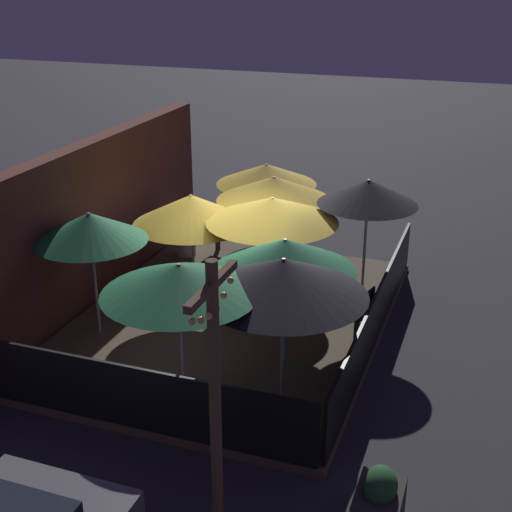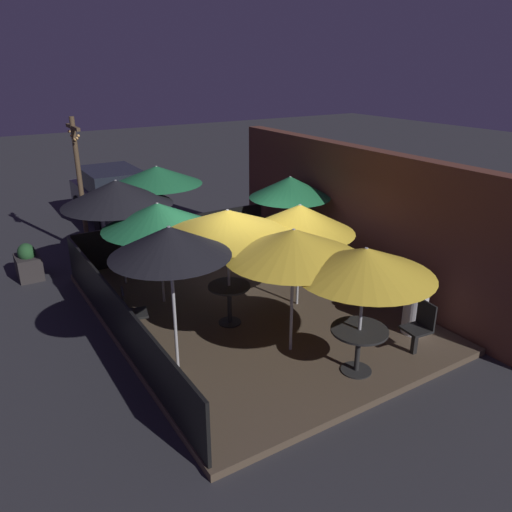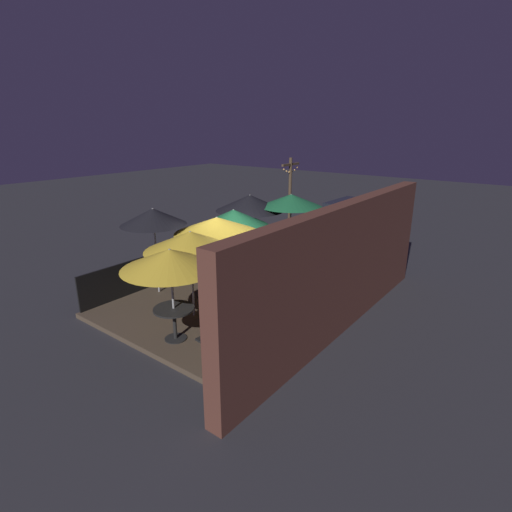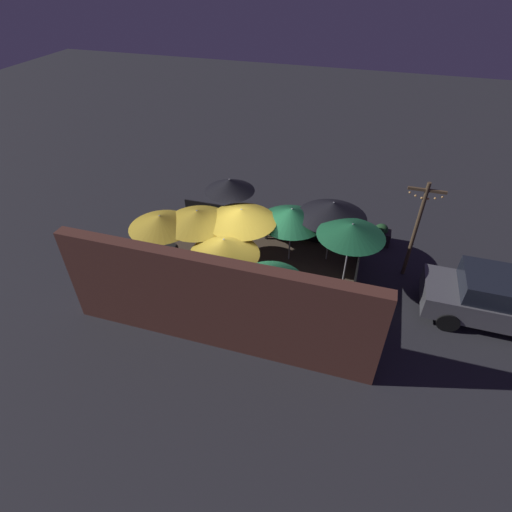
{
  "view_description": "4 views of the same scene",
  "coord_description": "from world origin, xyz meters",
  "px_view_note": "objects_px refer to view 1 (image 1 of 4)",
  "views": [
    {
      "loc": [
        -10.48,
        -4.19,
        5.96
      ],
      "look_at": [
        0.35,
        -0.34,
        1.21
      ],
      "focal_mm": 50.0,
      "sensor_mm": 36.0,
      "label": 1
    },
    {
      "loc": [
        7.61,
        -4.55,
        4.65
      ],
      "look_at": [
        0.36,
        -0.02,
        1.32
      ],
      "focal_mm": 35.0,
      "sensor_mm": 36.0,
      "label": 2
    },
    {
      "loc": [
        7.89,
        6.44,
        4.57
      ],
      "look_at": [
        -0.87,
        -0.28,
        0.97
      ],
      "focal_mm": 28.0,
      "sensor_mm": 36.0,
      "label": 3
    },
    {
      "loc": [
        -3.19,
        9.61,
        8.91
      ],
      "look_at": [
        -0.3,
        0.06,
        1.09
      ],
      "focal_mm": 28.0,
      "sensor_mm": 36.0,
      "label": 4
    }
  ],
  "objects_px": {
    "patio_umbrella_1": "(272,210)",
    "patio_chair_1": "(362,312)",
    "patron_0": "(185,232)",
    "patio_umbrella_0": "(266,174)",
    "patio_umbrella_5": "(90,227)",
    "patio_umbrella_3": "(285,255)",
    "patio_umbrella_6": "(368,192)",
    "planter_box": "(379,504)",
    "patio_umbrella_4": "(283,277)",
    "patio_chair_0": "(215,228)",
    "patio_umbrella_8": "(274,188)",
    "dining_table_0": "(266,232)",
    "light_post": "(215,400)",
    "dining_table_1": "(272,283)",
    "patio_umbrella_2": "(191,209)",
    "patio_umbrella_7": "(179,279)"
  },
  "relations": [
    {
      "from": "patio_umbrella_3",
      "to": "patio_umbrella_6",
      "type": "bearing_deg",
      "value": -17.33
    },
    {
      "from": "patio_umbrella_4",
      "to": "dining_table_0",
      "type": "relative_size",
      "value": 2.61
    },
    {
      "from": "patio_umbrella_6",
      "to": "patio_chair_1",
      "type": "relative_size",
      "value": 2.56
    },
    {
      "from": "dining_table_1",
      "to": "patio_chair_1",
      "type": "distance_m",
      "value": 1.75
    },
    {
      "from": "patio_chair_1",
      "to": "patio_umbrella_8",
      "type": "bearing_deg",
      "value": -26.29
    },
    {
      "from": "patio_umbrella_4",
      "to": "patio_umbrella_1",
      "type": "bearing_deg",
      "value": 21.23
    },
    {
      "from": "patio_umbrella_5",
      "to": "dining_table_1",
      "type": "relative_size",
      "value": 2.81
    },
    {
      "from": "patio_umbrella_3",
      "to": "patio_umbrella_1",
      "type": "bearing_deg",
      "value": 25.11
    },
    {
      "from": "planter_box",
      "to": "light_post",
      "type": "xyz_separation_m",
      "value": [
        -0.9,
        1.57,
        1.58
      ]
    },
    {
      "from": "patio_umbrella_7",
      "to": "patron_0",
      "type": "relative_size",
      "value": 1.99
    },
    {
      "from": "patio_umbrella_1",
      "to": "patio_chair_1",
      "type": "distance_m",
      "value": 2.27
    },
    {
      "from": "patio_umbrella_6",
      "to": "patio_umbrella_1",
      "type": "bearing_deg",
      "value": 122.37
    },
    {
      "from": "planter_box",
      "to": "light_post",
      "type": "distance_m",
      "value": 2.4
    },
    {
      "from": "patio_umbrella_2",
      "to": "planter_box",
      "type": "xyz_separation_m",
      "value": [
        -4.52,
        -4.29,
        -1.54
      ]
    },
    {
      "from": "patio_umbrella_7",
      "to": "patio_umbrella_8",
      "type": "distance_m",
      "value": 4.84
    },
    {
      "from": "patio_umbrella_4",
      "to": "patio_umbrella_3",
      "type": "bearing_deg",
      "value": 16.41
    },
    {
      "from": "patio_umbrella_6",
      "to": "patron_0",
      "type": "bearing_deg",
      "value": 74.52
    },
    {
      "from": "patron_0",
      "to": "patio_chair_0",
      "type": "bearing_deg",
      "value": -17.61
    },
    {
      "from": "patio_umbrella_5",
      "to": "patron_0",
      "type": "bearing_deg",
      "value": 1.51
    },
    {
      "from": "patio_umbrella_3",
      "to": "patio_chair_1",
      "type": "relative_size",
      "value": 2.33
    },
    {
      "from": "patio_umbrella_0",
      "to": "patio_umbrella_6",
      "type": "height_order",
      "value": "patio_umbrella_6"
    },
    {
      "from": "dining_table_1",
      "to": "patron_0",
      "type": "height_order",
      "value": "patron_0"
    },
    {
      "from": "patron_0",
      "to": "planter_box",
      "type": "bearing_deg",
      "value": -114.95
    },
    {
      "from": "patio_umbrella_3",
      "to": "dining_table_1",
      "type": "distance_m",
      "value": 2.04
    },
    {
      "from": "dining_table_1",
      "to": "patio_chair_1",
      "type": "xyz_separation_m",
      "value": [
        -0.41,
        -1.7,
        -0.09
      ]
    },
    {
      "from": "dining_table_0",
      "to": "patio_umbrella_0",
      "type": "bearing_deg",
      "value": 180.0
    },
    {
      "from": "patio_chair_1",
      "to": "patron_0",
      "type": "xyz_separation_m",
      "value": [
        2.45,
        4.32,
        0.01
      ]
    },
    {
      "from": "patio_umbrella_7",
      "to": "patio_umbrella_6",
      "type": "bearing_deg",
      "value": -19.25
    },
    {
      "from": "dining_table_0",
      "to": "patio_umbrella_6",
      "type": "bearing_deg",
      "value": -122.24
    },
    {
      "from": "patio_umbrella_4",
      "to": "light_post",
      "type": "relative_size",
      "value": 0.67
    },
    {
      "from": "dining_table_0",
      "to": "patio_chair_1",
      "type": "bearing_deg",
      "value": -136.99
    },
    {
      "from": "patio_umbrella_8",
      "to": "dining_table_0",
      "type": "height_order",
      "value": "patio_umbrella_8"
    },
    {
      "from": "patio_umbrella_8",
      "to": "dining_table_1",
      "type": "relative_size",
      "value": 2.85
    },
    {
      "from": "patio_umbrella_0",
      "to": "light_post",
      "type": "distance_m",
      "value": 8.08
    },
    {
      "from": "patio_umbrella_1",
      "to": "light_post",
      "type": "distance_m",
      "value": 5.52
    },
    {
      "from": "patio_chair_0",
      "to": "patio_umbrella_4",
      "type": "bearing_deg",
      "value": -52.57
    },
    {
      "from": "patio_umbrella_6",
      "to": "patio_umbrella_7",
      "type": "height_order",
      "value": "patio_umbrella_6"
    },
    {
      "from": "patio_umbrella_6",
      "to": "planter_box",
      "type": "relative_size",
      "value": 2.85
    },
    {
      "from": "patio_umbrella_3",
      "to": "patio_umbrella_0",
      "type": "bearing_deg",
      "value": 22.6
    },
    {
      "from": "patio_umbrella_8",
      "to": "patio_umbrella_6",
      "type": "bearing_deg",
      "value": -103.19
    },
    {
      "from": "planter_box",
      "to": "patio_umbrella_8",
      "type": "bearing_deg",
      "value": 28.56
    },
    {
      "from": "planter_box",
      "to": "patio_umbrella_6",
      "type": "bearing_deg",
      "value": 13.71
    },
    {
      "from": "dining_table_0",
      "to": "patio_chair_0",
      "type": "xyz_separation_m",
      "value": [
        0.13,
        1.22,
        -0.1
      ]
    },
    {
      "from": "patio_umbrella_1",
      "to": "patio_umbrella_3",
      "type": "xyz_separation_m",
      "value": [
        -1.48,
        -0.7,
        -0.15
      ]
    },
    {
      "from": "patio_umbrella_2",
      "to": "planter_box",
      "type": "height_order",
      "value": "patio_umbrella_2"
    },
    {
      "from": "patio_umbrella_1",
      "to": "patron_0",
      "type": "distance_m",
      "value": 3.62
    },
    {
      "from": "patron_0",
      "to": "patio_umbrella_0",
      "type": "bearing_deg",
      "value": -52.16
    },
    {
      "from": "patio_umbrella_2",
      "to": "patio_umbrella_7",
      "type": "xyz_separation_m",
      "value": [
        -3.5,
        -1.44,
        0.35
      ]
    },
    {
      "from": "patio_umbrella_0",
      "to": "patio_umbrella_1",
      "type": "height_order",
      "value": "patio_umbrella_1"
    },
    {
      "from": "patio_umbrella_6",
      "to": "patio_chair_0",
      "type": "distance_m",
      "value": 4.28
    }
  ]
}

